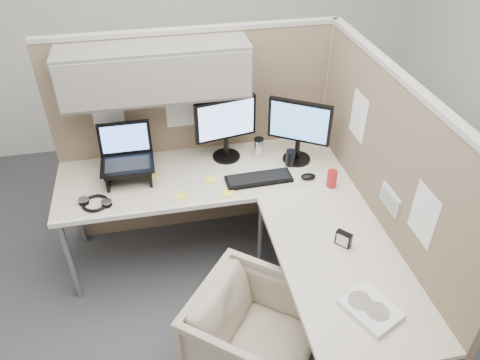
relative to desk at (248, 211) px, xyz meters
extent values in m
plane|color=#3B3B40|center=(-0.12, -0.13, -0.69)|extent=(4.50, 4.50, 0.00)
cube|color=#846E57|center=(-0.22, 0.77, 0.11)|extent=(2.00, 0.05, 1.60)
cube|color=#A8A399|center=(-0.22, 0.77, 0.93)|extent=(2.00, 0.06, 0.03)
cube|color=slate|center=(-0.47, 0.62, 0.73)|extent=(1.20, 0.34, 0.34)
cube|color=gray|center=(-0.47, 0.45, 0.73)|extent=(1.18, 0.01, 0.30)
plane|color=white|center=(-0.82, 0.75, 0.46)|extent=(0.26, 0.00, 0.26)
plane|color=white|center=(-0.32, 0.75, 0.39)|extent=(0.26, 0.00, 0.26)
cube|color=#846E57|center=(0.78, -0.23, 0.11)|extent=(0.05, 2.00, 1.60)
cube|color=#A8A399|center=(0.78, -0.23, 0.93)|extent=(0.06, 2.00, 0.03)
cube|color=#A8A399|center=(0.78, 0.77, 0.11)|extent=(0.06, 0.06, 1.60)
cube|color=silver|center=(0.75, -0.38, 0.27)|extent=(0.02, 0.20, 0.12)
cube|color=gray|center=(0.73, -0.38, 0.27)|extent=(0.00, 0.16, 0.09)
plane|color=white|center=(0.75, 0.17, 0.51)|extent=(0.00, 0.26, 0.26)
plane|color=white|center=(0.75, -0.68, 0.41)|extent=(0.00, 0.26, 0.26)
cube|color=beige|center=(-0.22, 0.41, 0.03)|extent=(2.00, 0.68, 0.03)
cube|color=beige|center=(0.41, -0.58, 0.03)|extent=(0.68, 1.30, 0.03)
cube|color=white|center=(-0.22, 0.07, 0.03)|extent=(2.00, 0.02, 0.03)
cylinder|color=gray|center=(-1.17, 0.12, -0.34)|extent=(0.04, 0.04, 0.70)
cylinder|color=gray|center=(-1.17, 0.70, -0.34)|extent=(0.04, 0.04, 0.70)
cylinder|color=gray|center=(0.13, 0.12, -0.34)|extent=(0.04, 0.04, 0.70)
imported|color=#B9B093|center=(-0.10, -0.64, -0.36)|extent=(0.86, 0.87, 0.66)
cylinder|color=black|center=(-0.03, 0.58, 0.05)|extent=(0.20, 0.20, 0.02)
cylinder|color=black|center=(-0.03, 0.58, 0.13)|extent=(0.04, 0.04, 0.15)
cube|color=black|center=(-0.03, 0.58, 0.36)|extent=(0.44, 0.12, 0.30)
cube|color=#90ACF9|center=(-0.03, 0.56, 0.36)|extent=(0.39, 0.08, 0.26)
cylinder|color=black|center=(0.46, 0.44, 0.05)|extent=(0.20, 0.20, 0.02)
cylinder|color=black|center=(0.46, 0.44, 0.13)|extent=(0.04, 0.04, 0.15)
cube|color=black|center=(0.46, 0.44, 0.36)|extent=(0.39, 0.27, 0.30)
cube|color=#59A0F2|center=(0.45, 0.43, 0.36)|extent=(0.34, 0.22, 0.26)
cube|color=black|center=(-0.73, 0.43, 0.16)|extent=(0.31, 0.25, 0.02)
cube|color=black|center=(-0.87, 0.43, 0.10)|extent=(0.02, 0.23, 0.12)
cube|color=black|center=(-0.59, 0.43, 0.10)|extent=(0.02, 0.23, 0.12)
cube|color=black|center=(-0.73, 0.43, 0.18)|extent=(0.35, 0.25, 0.02)
cube|color=black|center=(-0.73, 0.57, 0.30)|extent=(0.35, 0.06, 0.22)
cube|color=#598CF2|center=(-0.73, 0.57, 0.29)|extent=(0.31, 0.04, 0.18)
cube|color=black|center=(0.13, 0.25, 0.05)|extent=(0.46, 0.16, 0.02)
ellipsoid|color=black|center=(0.47, 0.21, 0.06)|extent=(0.11, 0.07, 0.04)
cylinder|color=silver|center=(0.20, 0.54, 0.11)|extent=(0.07, 0.07, 0.14)
cylinder|color=black|center=(0.20, 0.54, 0.19)|extent=(0.07, 0.07, 0.01)
cylinder|color=#B21E1E|center=(0.59, 0.09, 0.10)|extent=(0.07, 0.07, 0.12)
cylinder|color=black|center=(0.39, 0.39, 0.10)|extent=(0.07, 0.07, 0.12)
cube|color=#FBF542|center=(-0.58, 0.45, 0.05)|extent=(0.10, 0.10, 0.01)
cube|color=#FBF542|center=(-0.10, 0.16, 0.05)|extent=(0.10, 0.10, 0.01)
cube|color=#FBF542|center=(-0.19, 0.32, 0.05)|extent=(0.08, 0.08, 0.01)
cube|color=#FBF542|center=(-0.41, 0.18, 0.05)|extent=(0.10, 0.10, 0.01)
torus|color=black|center=(-0.95, 0.21, 0.06)|extent=(0.22, 0.22, 0.02)
cylinder|color=black|center=(-1.02, 0.23, 0.06)|extent=(0.07, 0.07, 0.03)
cylinder|color=black|center=(-0.87, 0.18, 0.06)|extent=(0.07, 0.07, 0.03)
cube|color=white|center=(0.42, -0.92, 0.06)|extent=(0.30, 0.33, 0.03)
cylinder|color=silver|center=(0.44, -0.95, 0.07)|extent=(0.12, 0.12, 0.00)
cylinder|color=silver|center=(0.38, -0.87, 0.08)|extent=(0.12, 0.12, 0.00)
cube|color=black|center=(0.46, -0.45, 0.09)|extent=(0.09, 0.09, 0.09)
cube|color=white|center=(0.45, -0.46, 0.09)|extent=(0.05, 0.06, 0.07)
camera|label=1|loc=(-0.51, -2.23, 1.94)|focal=35.00mm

